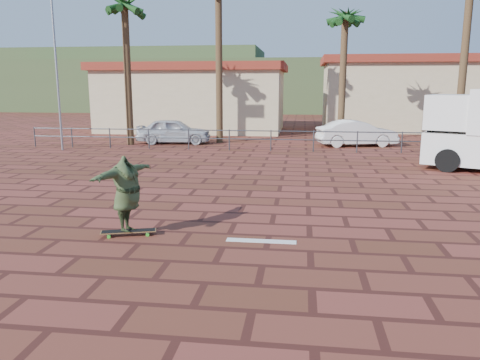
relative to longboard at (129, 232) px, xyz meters
name	(u,v)px	position (x,y,z in m)	size (l,w,h in m)	color
ground	(235,223)	(2.05, 1.22, -0.09)	(120.00, 120.00, 0.00)	brown
paint_stripe	(261,241)	(2.75, 0.02, -0.09)	(1.40, 0.22, 0.01)	white
guardrail	(271,137)	(2.05, 13.22, 0.59)	(24.06, 0.06, 1.00)	#47494F
flagpole	(58,51)	(-7.82, 12.22, 4.55)	(1.30, 0.10, 8.00)	gray
palm_far_left	(125,9)	(-5.45, 14.72, 6.74)	(2.40, 2.40, 8.25)	brown
palm_center	(345,20)	(5.55, 16.72, 6.27)	(2.40, 2.40, 7.75)	brown
building_west	(194,97)	(-3.95, 23.22, 2.19)	(12.60, 7.60, 4.50)	beige
building_east	(398,93)	(10.05, 25.22, 2.45)	(10.60, 6.60, 5.00)	beige
hill_front	(292,86)	(2.05, 51.22, 2.91)	(70.00, 18.00, 6.00)	#384C28
hill_back	(139,79)	(-19.95, 57.22, 3.91)	(35.00, 14.00, 8.00)	#384C28
longboard	(129,232)	(0.00, 0.00, 0.00)	(1.14, 0.56, 0.11)	olive
skateboarder	(127,194)	(0.00, 0.00, 0.80)	(1.92, 0.52, 1.56)	#344525
car_silver	(174,131)	(-3.32, 15.51, 0.58)	(1.58, 3.93, 1.34)	silver
car_white	(357,133)	(6.29, 15.67, 0.57)	(1.40, 4.02, 1.32)	white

